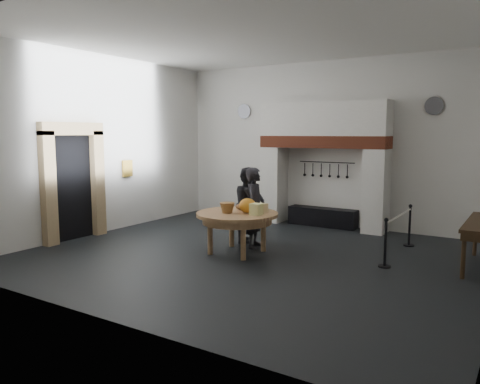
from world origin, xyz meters
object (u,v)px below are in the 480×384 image
Objects in this scene: work_table at (237,214)px; visitor_far at (249,205)px; barrier_post_near at (385,244)px; iron_range at (322,217)px; barrier_post_far at (410,226)px; visitor_near at (255,208)px.

work_table is 0.99× the size of visitor_far.
work_table is at bearing -168.54° from barrier_post_near.
visitor_far is (-0.34, 1.05, 0.04)m from work_table.
iron_range is 2.11× the size of barrier_post_near.
barrier_post_near reaches higher than work_table.
visitor_far is at bearing 107.95° from work_table.
visitor_far is at bearing -154.84° from barrier_post_far.
barrier_post_far is (0.00, 2.00, 0.00)m from barrier_post_near.
work_table is 3.97m from barrier_post_far.
visitor_near is at bearing 84.66° from work_table.
visitor_near is 2.94m from barrier_post_near.
iron_range is 2.79m from barrier_post_far.
work_table is 0.65m from visitor_near.
work_table is at bearing -96.42° from iron_range.
barrier_post_far is (2.97, 2.60, -0.39)m from work_table.
visitor_near is 1.99× the size of barrier_post_near.
visitor_far reaches higher than iron_range.
work_table is at bearing -138.78° from barrier_post_far.
visitor_far is at bearing -105.87° from iron_range.
visitor_far is at bearing 29.09° from visitor_near.
iron_range is 3.15m from visitor_near.
visitor_near reaches higher than barrier_post_near.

